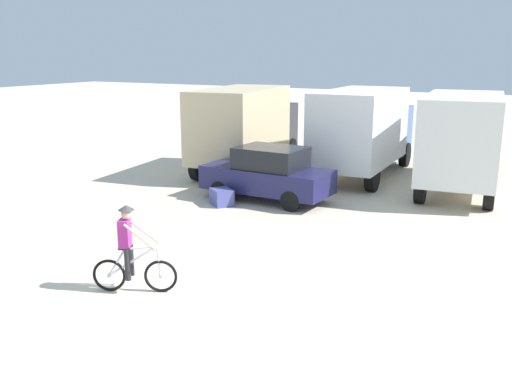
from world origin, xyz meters
The scene contains 7 objects.
ground_plane centered at (0.00, 0.00, 0.00)m, with size 120.00×120.00×0.00m, color beige.
box_truck_tan_camper centered at (-4.39, 10.71, 1.87)m, with size 3.15×6.98×3.35m.
box_truck_avon_van centered at (0.12, 11.97, 1.87)m, with size 2.53×6.80×3.35m.
box_truck_white_box centered at (3.80, 11.30, 1.87)m, with size 3.02×6.95×3.35m.
sedan_parked centered at (-1.45, 6.94, 0.88)m, with size 4.28×1.97×1.76m.
cyclist_orange_shirt centered at (-0.55, -0.84, 0.85)m, with size 1.58×0.85×1.82m.
supply_crate centered at (-2.44, 5.69, 0.26)m, with size 0.58×0.72×0.52m, color #4C5199.
Camera 1 is at (6.73, -9.06, 4.75)m, focal length 39.80 mm.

